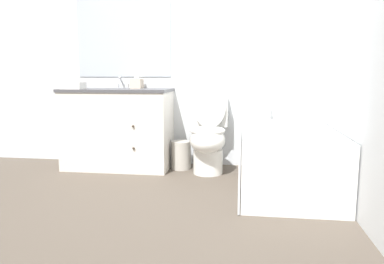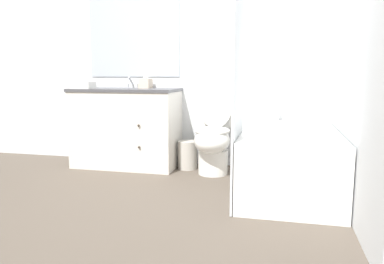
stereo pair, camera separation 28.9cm
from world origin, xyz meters
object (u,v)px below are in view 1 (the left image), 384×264
at_px(hand_towel_folded, 73,85).
at_px(bathtub, 286,158).
at_px(vanity_cabinet, 118,128).
at_px(wastebasket, 181,155).
at_px(toilet, 208,136).
at_px(tissue_box, 137,83).
at_px(bath_towel_folded, 278,134).
at_px(sink_faucet, 122,85).

bearing_deg(hand_towel_folded, bathtub, -9.03).
height_order(vanity_cabinet, wastebasket, vanity_cabinet).
distance_m(toilet, bathtub, 0.82).
bearing_deg(tissue_box, hand_towel_folded, -153.50).
relative_size(tissue_box, hand_towel_folded, 0.70).
bearing_deg(wastebasket, bath_towel_folded, -48.41).
xyz_separation_m(vanity_cabinet, bathtub, (1.67, -0.47, -0.16)).
xyz_separation_m(toilet, hand_towel_folded, (-1.36, -0.06, 0.50)).
distance_m(sink_faucet, bath_towel_folded, 1.94).
bearing_deg(bath_towel_folded, vanity_cabinet, 147.91).
height_order(vanity_cabinet, hand_towel_folded, hand_towel_folded).
bearing_deg(sink_faucet, tissue_box, -8.76).
relative_size(bathtub, tissue_box, 10.05).
distance_m(sink_faucet, hand_towel_folded, 0.51).
distance_m(wastebasket, tissue_box, 0.89).
bearing_deg(toilet, bath_towel_folded, -56.40).
bearing_deg(bath_towel_folded, sink_faucet, 143.53).
bearing_deg(vanity_cabinet, bath_towel_folded, -32.09).
height_order(tissue_box, bath_towel_folded, tissue_box).
bearing_deg(wastebasket, toilet, -20.27).
distance_m(toilet, bath_towel_folded, 1.08).
height_order(vanity_cabinet, toilet, toilet).
height_order(bathtub, bath_towel_folded, bath_towel_folded).
bearing_deg(sink_faucet, hand_towel_folded, -142.46).
xyz_separation_m(sink_faucet, wastebasket, (0.66, -0.14, -0.72)).
bearing_deg(toilet, wastebasket, 159.73).
bearing_deg(wastebasket, sink_faucet, 167.58).
relative_size(toilet, wastebasket, 3.03).
distance_m(vanity_cabinet, sink_faucet, 0.47).
relative_size(toilet, hand_towel_folded, 4.23).
relative_size(wastebasket, bath_towel_folded, 0.91).
xyz_separation_m(bathtub, hand_towel_folded, (-2.07, 0.33, 0.60)).
height_order(bathtub, hand_towel_folded, hand_towel_folded).
bearing_deg(vanity_cabinet, tissue_box, 41.11).
xyz_separation_m(bathtub, bath_towel_folded, (-0.13, -0.50, 0.28)).
relative_size(sink_faucet, hand_towel_folded, 0.68).
height_order(sink_faucet, wastebasket, sink_faucet).
bearing_deg(bath_towel_folded, bathtub, 75.71).
relative_size(toilet, bath_towel_folded, 2.76).
distance_m(sink_faucet, tissue_box, 0.17).
height_order(sink_faucet, toilet, sink_faucet).
bearing_deg(bath_towel_folded, toilet, 123.60).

